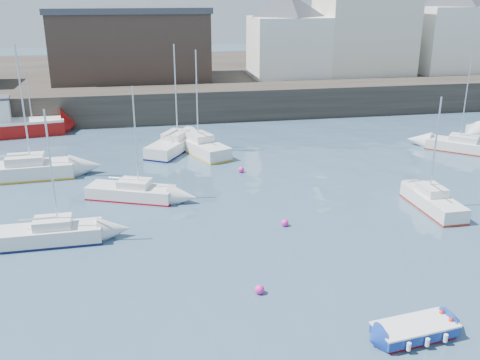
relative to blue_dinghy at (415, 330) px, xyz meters
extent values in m
plane|color=#2D4760|center=(-3.86, 2.00, -0.32)|extent=(220.00, 220.00, 0.00)
cube|color=#28231E|center=(-3.86, 37.00, 1.18)|extent=(90.00, 5.00, 3.00)
cube|color=#28231E|center=(-3.86, 55.00, 1.08)|extent=(90.00, 32.00, 2.80)
cube|color=beige|center=(16.14, 44.00, 6.98)|extent=(10.00, 8.00, 9.00)
cube|color=white|center=(27.14, 43.50, 6.23)|extent=(9.00, 7.00, 7.50)
cube|color=white|center=(7.14, 43.50, 5.73)|extent=(8.00, 7.00, 6.50)
pyramid|color=#3A3D44|center=(7.14, 43.50, 10.20)|extent=(11.14, 11.14, 2.45)
cube|color=#3D2D26|center=(-9.86, 45.00, 5.98)|extent=(16.00, 10.00, 7.00)
cube|color=#3A3D44|center=(-9.86, 45.00, 9.78)|extent=(16.40, 10.40, 0.60)
cube|color=#930C0A|center=(0.00, 0.00, -0.26)|extent=(2.89, 1.49, 0.14)
cube|color=navy|center=(0.00, 0.00, 0.00)|extent=(3.15, 1.68, 0.38)
cube|color=white|center=(0.00, 0.00, 0.22)|extent=(3.21, 1.71, 0.07)
cube|color=white|center=(0.00, 0.00, 0.06)|extent=(2.50, 1.22, 0.34)
cube|color=tan|center=(0.00, 0.00, 0.15)|extent=(0.33, 0.92, 0.05)
cylinder|color=white|center=(-0.87, 0.63, -0.02)|extent=(0.15, 0.15, 0.30)
cylinder|color=white|center=(-0.67, -0.84, -0.02)|extent=(0.15, 0.15, 0.30)
cylinder|color=white|center=(-0.10, 0.74, -0.02)|extent=(0.15, 0.15, 0.30)
cylinder|color=white|center=(0.10, -0.74, -0.02)|extent=(0.15, 0.15, 0.30)
cylinder|color=white|center=(0.67, 0.84, -0.02)|extent=(0.15, 0.15, 0.30)
cylinder|color=white|center=(0.87, -0.63, -0.02)|extent=(0.15, 0.15, 0.30)
cube|color=#930C0A|center=(-20.38, 33.50, 0.25)|extent=(8.78, 4.44, 1.15)
cube|color=white|center=(-20.38, 33.50, 0.93)|extent=(8.78, 4.44, 0.21)
cylinder|color=silver|center=(-18.83, 33.75, 3.13)|extent=(0.10, 0.10, 4.19)
cube|color=silver|center=(-14.29, 10.65, 0.10)|extent=(5.23, 1.78, 0.85)
cube|color=#11173C|center=(-14.29, 10.65, -0.27)|extent=(5.29, 1.80, 0.11)
cube|color=silver|center=(-14.03, 10.65, 0.76)|extent=(1.85, 1.29, 0.47)
cylinder|color=silver|center=(-13.77, 10.66, 3.51)|extent=(0.09, 0.09, 5.98)
cube|color=silver|center=(-10.24, 16.03, 0.07)|extent=(5.56, 3.61, 0.80)
cube|color=#9C0213|center=(-10.24, 16.03, -0.27)|extent=(5.62, 3.64, 0.11)
cube|color=silver|center=(-9.99, 15.93, 0.69)|extent=(2.21, 1.89, 0.44)
cylinder|color=silver|center=(-9.74, 15.82, 3.53)|extent=(0.09, 0.09, 6.11)
cube|color=silver|center=(6.97, 11.03, 0.12)|extent=(1.65, 4.92, 0.88)
cube|color=maroon|center=(6.97, 11.03, -0.27)|extent=(1.67, 4.97, 0.12)
cube|color=silver|center=(6.96, 11.27, 0.80)|extent=(1.20, 1.73, 0.49)
cylinder|color=silver|center=(6.96, 11.52, 3.37)|extent=(0.10, 0.10, 5.63)
cube|color=silver|center=(15.72, 21.32, 0.09)|extent=(5.73, 5.40, 0.83)
cube|color=maroon|center=(15.72, 21.32, -0.27)|extent=(5.79, 5.46, 0.11)
cube|color=silver|center=(15.50, 21.52, 0.73)|extent=(2.52, 2.46, 0.46)
cylinder|color=silver|center=(15.27, 21.72, 3.94)|extent=(0.09, 0.09, 6.87)
cube|color=silver|center=(-17.53, 21.24, 0.19)|extent=(6.95, 2.58, 1.02)
cube|color=gold|center=(-17.53, 21.24, -0.26)|extent=(7.02, 2.61, 0.14)
cube|color=silver|center=(-17.19, 21.26, 0.98)|extent=(2.48, 1.78, 0.57)
cylinder|color=silver|center=(-16.85, 21.28, 4.63)|extent=(0.11, 0.11, 7.85)
cube|color=silver|center=(-4.83, 24.82, 0.16)|extent=(4.01, 6.27, 0.98)
cube|color=gold|center=(-4.83, 24.82, -0.26)|extent=(4.05, 6.33, 0.13)
cube|color=silver|center=(-4.94, 25.10, 0.93)|extent=(2.11, 2.48, 0.54)
cylinder|color=silver|center=(-5.05, 25.38, 4.10)|extent=(0.11, 0.11, 6.88)
cube|color=silver|center=(-6.90, 25.97, 0.15)|extent=(4.95, 6.46, 0.95)
cube|color=#090B3D|center=(-6.90, 25.97, -0.26)|extent=(5.00, 6.53, 0.13)
cube|color=silver|center=(-6.74, 26.24, 0.88)|extent=(2.43, 2.67, 0.53)
cylinder|color=silver|center=(-6.58, 26.51, 4.25)|extent=(0.11, 0.11, 7.26)
sphere|color=#F622A7|center=(-4.92, 4.00, -0.32)|extent=(0.42, 0.42, 0.42)
sphere|color=#F622A7|center=(-2.07, 10.40, -0.32)|extent=(0.41, 0.41, 0.41)
sphere|color=#F622A7|center=(-2.69, 19.71, -0.32)|extent=(0.43, 0.43, 0.43)
camera|label=1|loc=(-9.37, -15.08, 11.73)|focal=40.00mm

